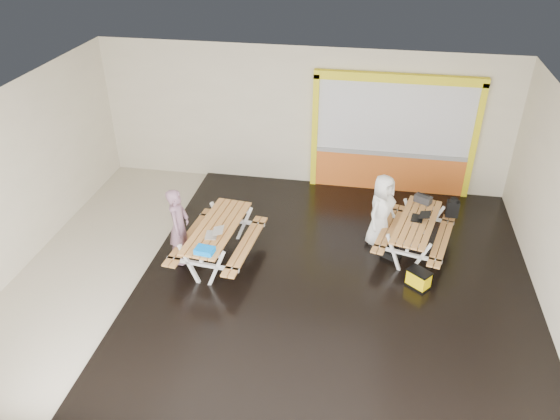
% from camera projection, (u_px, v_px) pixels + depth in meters
% --- Properties ---
extents(room, '(10.02, 8.02, 3.52)m').
position_uv_depth(room, '(271.00, 200.00, 9.67)').
color(room, beige).
rests_on(room, ground).
extents(deck, '(7.50, 7.98, 0.05)m').
position_uv_depth(deck, '(335.00, 283.00, 10.38)').
color(deck, black).
rests_on(deck, room).
extents(kiosk, '(3.88, 0.16, 3.00)m').
position_uv_depth(kiosk, '(393.00, 138.00, 12.81)').
color(kiosk, orange).
rests_on(kiosk, room).
extents(picnic_table_left, '(1.64, 2.26, 0.85)m').
position_uv_depth(picnic_table_left, '(218.00, 235.00, 10.69)').
color(picnic_table_left, '#BF8346').
rests_on(picnic_table_left, deck).
extents(picnic_table_right, '(1.77, 2.24, 0.79)m').
position_uv_depth(picnic_table_right, '(416.00, 228.00, 10.96)').
color(picnic_table_right, '#BF8346').
rests_on(picnic_table_right, deck).
extents(person_left, '(0.40, 0.60, 1.62)m').
position_uv_depth(person_left, '(179.00, 226.00, 10.52)').
color(person_left, slate).
rests_on(person_left, deck).
extents(person_right, '(0.85, 0.93, 1.60)m').
position_uv_depth(person_right, '(381.00, 210.00, 11.13)').
color(person_right, white).
rests_on(person_right, deck).
extents(laptop_left, '(0.39, 0.36, 0.15)m').
position_uv_depth(laptop_left, '(214.00, 233.00, 10.28)').
color(laptop_left, silver).
rests_on(laptop_left, picnic_table_left).
extents(laptop_right, '(0.41, 0.38, 0.15)m').
position_uv_depth(laptop_right, '(420.00, 217.00, 10.89)').
color(laptop_right, black).
rests_on(laptop_right, picnic_table_right).
extents(blue_pouch, '(0.37, 0.28, 0.10)m').
position_uv_depth(blue_pouch, '(205.00, 250.00, 9.80)').
color(blue_pouch, '#0173EF').
rests_on(blue_pouch, picnic_table_left).
extents(toolbox, '(0.40, 0.33, 0.21)m').
position_uv_depth(toolbox, '(423.00, 199.00, 11.45)').
color(toolbox, black).
rests_on(toolbox, picnic_table_right).
extents(backpack, '(0.26, 0.17, 0.43)m').
position_uv_depth(backpack, '(453.00, 208.00, 11.43)').
color(backpack, black).
rests_on(backpack, picnic_table_right).
extents(dark_case, '(0.44, 0.41, 0.13)m').
position_uv_depth(dark_case, '(391.00, 254.00, 11.03)').
color(dark_case, black).
rests_on(dark_case, deck).
extents(fluke_bag, '(0.51, 0.48, 0.37)m').
position_uv_depth(fluke_bag, '(418.00, 279.00, 10.15)').
color(fluke_bag, black).
rests_on(fluke_bag, deck).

